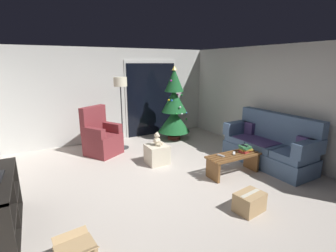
{
  "coord_description": "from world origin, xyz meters",
  "views": [
    {
      "loc": [
        -1.96,
        -3.63,
        2.11
      ],
      "look_at": [
        0.4,
        0.7,
        0.85
      ],
      "focal_mm": 26.47,
      "sensor_mm": 36.0,
      "label": 1
    }
  ],
  "objects": [
    {
      "name": "patio_door_glass",
      "position": [
        1.09,
        2.97,
        1.05
      ],
      "size": [
        1.5,
        0.02,
        2.1
      ],
      "primitive_type": "cube",
      "color": "black",
      "rests_on": "ground"
    },
    {
      "name": "cardboard_box_taped_mid_floor",
      "position": [
        0.62,
        -1.37,
        0.14
      ],
      "size": [
        0.46,
        0.36,
        0.29
      ],
      "color": "tan",
      "rests_on": "ground"
    },
    {
      "name": "floor_lamp",
      "position": [
        -0.1,
        2.17,
        1.51
      ],
      "size": [
        0.32,
        0.32,
        1.78
      ],
      "color": "#2D2D30",
      "rests_on": "ground"
    },
    {
      "name": "christmas_tree",
      "position": [
        1.43,
        2.24,
        0.9
      ],
      "size": [
        0.89,
        0.89,
        2.04
      ],
      "color": "#4C1E19",
      "rests_on": "ground"
    },
    {
      "name": "wall_back",
      "position": [
        0.0,
        3.06,
        1.25
      ],
      "size": [
        5.72,
        0.12,
        2.5
      ],
      "primitive_type": "cube",
      "color": "beige",
      "rests_on": "ground"
    },
    {
      "name": "remote_white",
      "position": [
        1.32,
        -0.29,
        0.42
      ],
      "size": [
        0.14,
        0.14,
        0.02
      ],
      "primitive_type": "cube",
      "rotation": [
        0.0,
        0.0,
        5.51
      ],
      "color": "silver",
      "rests_on": "coffee_table"
    },
    {
      "name": "patio_door_frame",
      "position": [
        1.09,
        2.99,
        1.1
      ],
      "size": [
        1.6,
        0.02,
        2.2
      ],
      "primitive_type": "cube",
      "color": "silver",
      "rests_on": "ground"
    },
    {
      "name": "cell_phone",
      "position": [
        1.57,
        -0.3,
        0.54
      ],
      "size": [
        0.09,
        0.15,
        0.01
      ],
      "primitive_type": "cube",
      "rotation": [
        0.0,
        0.0,
        0.17
      ],
      "color": "black",
      "rests_on": "book_stack"
    },
    {
      "name": "couch",
      "position": [
        2.32,
        -0.29,
        0.4
      ],
      "size": [
        0.81,
        1.95,
        1.08
      ],
      "color": "slate",
      "rests_on": "ground"
    },
    {
      "name": "coffee_table",
      "position": [
        1.28,
        -0.32,
        0.27
      ],
      "size": [
        1.1,
        0.4,
        0.4
      ],
      "color": "brown",
      "rests_on": "ground"
    },
    {
      "name": "book_stack",
      "position": [
        1.59,
        -0.31,
        0.47
      ],
      "size": [
        0.28,
        0.22,
        0.13
      ],
      "color": "#A32D28",
      "rests_on": "coffee_table"
    },
    {
      "name": "teddy_bear_cream",
      "position": [
        0.23,
        0.87,
        0.53
      ],
      "size": [
        0.21,
        0.22,
        0.29
      ],
      "color": "beige",
      "rests_on": "ottoman"
    },
    {
      "name": "ottoman",
      "position": [
        0.23,
        0.88,
        0.2
      ],
      "size": [
        0.44,
        0.44,
        0.41
      ],
      "primitive_type": "cube",
      "color": "beige",
      "rests_on": "ground"
    },
    {
      "name": "ground_plane",
      "position": [
        0.0,
        0.0,
        0.0
      ],
      "size": [
        7.0,
        7.0,
        0.0
      ],
      "primitive_type": "plane",
      "color": "#BCB2A8"
    },
    {
      "name": "armchair",
      "position": [
        -0.68,
        2.02,
        0.4
      ],
      "size": [
        0.94,
        0.94,
        1.13
      ],
      "color": "maroon",
      "rests_on": "ground"
    },
    {
      "name": "wall_right",
      "position": [
        2.86,
        0.0,
        1.25
      ],
      "size": [
        0.12,
        6.0,
        2.5
      ],
      "primitive_type": "cube",
      "color": "beige",
      "rests_on": "ground"
    },
    {
      "name": "remote_silver",
      "position": [
        1.01,
        -0.26,
        0.42
      ],
      "size": [
        0.07,
        0.16,
        0.02
      ],
      "primitive_type": "cube",
      "rotation": [
        0.0,
        0.0,
        0.2
      ],
      "color": "#ADADB2",
      "rests_on": "coffee_table"
    }
  ]
}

